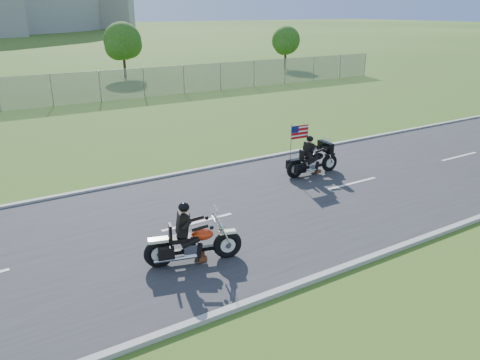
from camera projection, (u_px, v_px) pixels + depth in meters
ground at (256, 209)px, 14.28m from camera, size 420.00×420.00×0.00m
road at (256, 208)px, 14.28m from camera, size 120.00×8.00×0.04m
curb_north at (197, 170)px, 17.51m from camera, size 120.00×0.18×0.12m
curb_south at (351, 265)px, 11.03m from camera, size 120.00×0.18×0.12m
tree_fence_near at (123, 43)px, 40.25m from camera, size 3.52×3.28×4.75m
tree_fence_far at (286, 42)px, 46.63m from camera, size 3.08×2.87×4.20m
motorcycle_lead at (192, 244)px, 11.06m from camera, size 2.32×1.00×1.60m
motorcycle_follow at (312, 161)px, 17.01m from camera, size 2.24×0.74×1.87m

